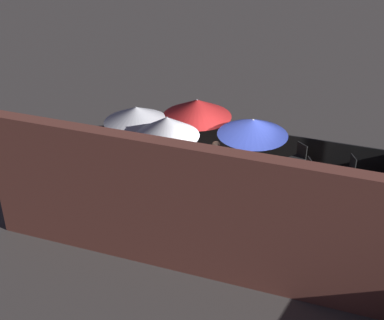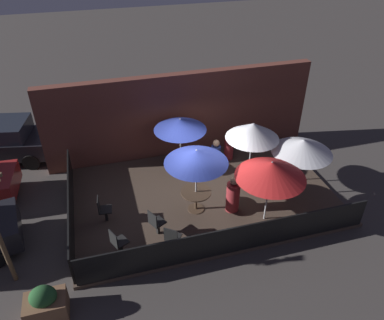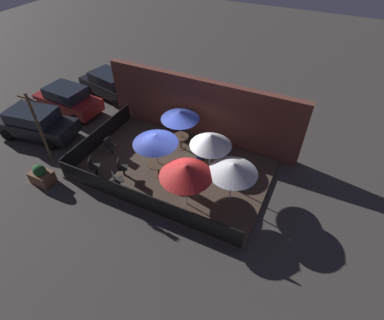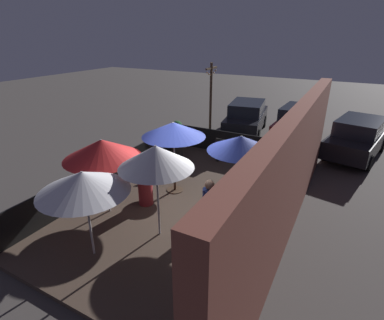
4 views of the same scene
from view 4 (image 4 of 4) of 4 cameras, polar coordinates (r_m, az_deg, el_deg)
name	(u,v)px [view 4 (image 4 of 4)]	position (r m, az deg, el deg)	size (l,w,h in m)	color
ground_plane	(186,204)	(9.32, -1.18, -8.47)	(60.00, 60.00, 0.00)	#423D3A
patio_deck	(186,203)	(9.29, -1.18, -8.15)	(8.76, 5.49, 0.12)	#47382D
building_wall	(292,175)	(7.67, 18.50, -2.79)	(10.36, 0.36, 3.37)	brown
fence_front	(117,170)	(10.49, -14.18, -1.78)	(8.56, 0.05, 0.95)	black
fence_side_left	(236,144)	(12.65, 8.47, 3.03)	(0.05, 5.29, 0.95)	black
patio_umbrella_0	(174,130)	(9.08, -3.53, 5.82)	(1.95, 1.95, 2.30)	#B2B2B7
patio_umbrella_1	(241,143)	(8.18, 9.32, 3.12)	(1.84, 1.84, 2.22)	#B2B2B7
patio_umbrella_2	(102,149)	(8.29, -16.73, 2.01)	(2.10, 2.10, 2.18)	#B2B2B7
patio_umbrella_3	(156,157)	(6.90, -6.91, 0.60)	(1.78, 1.78, 2.41)	#B2B2B7
patio_umbrella_4	(83,182)	(6.69, -20.04, -3.95)	(1.96, 1.96, 2.11)	#B2B2B7
dining_table_0	(175,174)	(9.62, -3.32, -2.65)	(0.98, 0.98, 0.73)	#4C3828
dining_table_1	(238,190)	(8.76, 8.73, -5.61)	(0.80, 0.80, 0.75)	#4C3828
patio_chair_0	(218,149)	(11.94, 5.05, 2.01)	(0.43, 0.43, 0.90)	black
patio_chair_1	(177,157)	(11.17, -2.81, 0.60)	(0.54, 0.54, 0.91)	black
patio_chair_2	(155,155)	(11.30, -7.01, 0.86)	(0.56, 0.56, 0.94)	black
patio_chair_3	(181,145)	(12.34, -2.08, 2.96)	(0.54, 0.54, 0.94)	black
patron_0	(222,233)	(7.10, 5.72, -13.66)	(0.50, 0.50, 1.16)	maroon
patron_1	(209,206)	(7.86, 3.26, -8.66)	(0.45, 0.45, 1.36)	navy
patron_2	(145,187)	(8.97, -8.89, -5.12)	(0.61, 0.61, 1.27)	maroon
planter_box	(177,132)	(14.60, -2.90, 5.30)	(0.99, 0.69, 1.00)	brown
light_post	(211,98)	(14.35, 3.59, 11.67)	(1.10, 0.12, 3.66)	brown
parked_car_0	(246,117)	(16.05, 10.33, 8.14)	(4.53, 2.36, 1.62)	black
parked_car_1	(298,122)	(15.64, 19.62, 6.77)	(4.05, 1.94, 1.62)	maroon
parked_car_2	(358,137)	(14.41, 28.99, 3.87)	(4.53, 2.52, 1.62)	black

